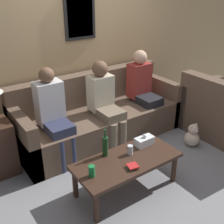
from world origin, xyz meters
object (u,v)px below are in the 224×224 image
at_px(couch_main, 99,117).
at_px(person_left, 54,113).
at_px(coffee_table, 127,163).
at_px(drinking_glass, 130,150).
at_px(wine_bottle, 105,146).
at_px(teddy_bear, 192,136).
at_px(person_right, 143,88).
at_px(person_middle, 105,101).

bearing_deg(couch_main, person_left, -167.77).
bearing_deg(coffee_table, person_left, 110.75).
bearing_deg(drinking_glass, wine_bottle, 149.41).
distance_m(drinking_glass, person_left, 1.09).
xyz_separation_m(couch_main, person_left, (-0.77, -0.17, 0.35)).
xyz_separation_m(coffee_table, drinking_glass, (0.09, 0.06, 0.11)).
xyz_separation_m(coffee_table, teddy_bear, (1.34, 0.19, -0.20)).
height_order(person_left, person_right, same).
height_order(person_left, person_middle, person_left).
relative_size(couch_main, person_left, 2.01).
xyz_separation_m(wine_bottle, person_middle, (0.52, 0.78, 0.14)).
bearing_deg(coffee_table, teddy_bear, 8.09).
distance_m(couch_main, person_middle, 0.39).
relative_size(coffee_table, person_right, 0.97).
bearing_deg(couch_main, wine_bottle, -118.74).
relative_size(coffee_table, teddy_bear, 3.53).
height_order(person_right, teddy_bear, person_right).
distance_m(couch_main, person_left, 0.86).
bearing_deg(drinking_glass, coffee_table, -145.90).
distance_m(coffee_table, person_middle, 1.10).
height_order(coffee_table, person_left, person_left).
bearing_deg(teddy_bear, wine_bottle, 179.51).
distance_m(coffee_table, person_left, 1.13).
xyz_separation_m(coffee_table, person_right, (1.12, 1.04, 0.33)).
bearing_deg(person_right, person_middle, -176.04).
height_order(wine_bottle, drinking_glass, wine_bottle).
distance_m(person_middle, teddy_bear, 1.36).
bearing_deg(teddy_bear, couch_main, 133.95).
bearing_deg(couch_main, coffee_table, -108.14).
distance_m(person_left, teddy_bear, 1.98).
bearing_deg(person_left, teddy_bear, -25.50).
bearing_deg(person_left, person_right, 0.92).
bearing_deg(person_left, coffee_table, -69.25).
distance_m(wine_bottle, drinking_glass, 0.29).
bearing_deg(person_right, coffee_table, -137.08).
height_order(coffee_table, person_middle, person_middle).
xyz_separation_m(person_right, teddy_bear, (0.22, -0.85, -0.53)).
xyz_separation_m(couch_main, wine_bottle, (-0.54, -0.98, 0.21)).
height_order(coffee_table, teddy_bear, coffee_table).
xyz_separation_m(coffee_table, wine_bottle, (-0.15, 0.20, 0.18)).
bearing_deg(person_left, couch_main, 12.23).
bearing_deg(coffee_table, drinking_glass, 34.10).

